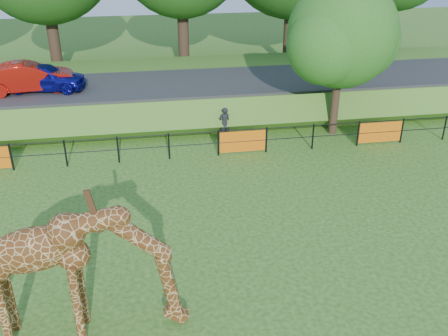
# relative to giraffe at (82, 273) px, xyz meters

# --- Properties ---
(ground) EXTENTS (90.00, 90.00, 0.00)m
(ground) POSITION_rel_giraffe_xyz_m (2.51, 1.19, -1.63)
(ground) COLOR #275816
(ground) RESTS_ON ground
(giraffe) EXTENTS (4.59, 1.06, 3.25)m
(giraffe) POSITION_rel_giraffe_xyz_m (0.00, 0.00, 0.00)
(giraffe) COLOR #592F12
(giraffe) RESTS_ON ground
(perimeter_fence) EXTENTS (28.07, 0.10, 1.10)m
(perimeter_fence) POSITION_rel_giraffe_xyz_m (2.51, 9.19, -1.08)
(perimeter_fence) COLOR black
(perimeter_fence) RESTS_ON ground
(embankment) EXTENTS (40.00, 9.00, 1.30)m
(embankment) POSITION_rel_giraffe_xyz_m (2.51, 16.69, -0.98)
(embankment) COLOR #275816
(embankment) RESTS_ON ground
(road) EXTENTS (40.00, 5.00, 0.12)m
(road) POSITION_rel_giraffe_xyz_m (2.51, 15.19, -0.27)
(road) COLOR #2C2C2E
(road) RESTS_ON embankment
(car_blue) EXTENTS (4.05, 2.18, 1.31)m
(car_blue) POSITION_rel_giraffe_xyz_m (-2.91, 14.88, 0.45)
(car_blue) COLOR #13139B
(car_blue) RESTS_ON road
(car_red) EXTENTS (4.37, 2.07, 1.38)m
(car_red) POSITION_rel_giraffe_xyz_m (-3.57, 14.84, 0.49)
(car_red) COLOR #B9150D
(car_red) RESTS_ON road
(visitor) EXTENTS (0.56, 0.42, 1.39)m
(visitor) POSITION_rel_giraffe_xyz_m (5.08, 11.06, -0.93)
(visitor) COLOR black
(visitor) RESTS_ON ground
(tree_east) EXTENTS (5.40, 4.71, 6.76)m
(tree_east) POSITION_rel_giraffe_xyz_m (10.10, 10.83, 2.65)
(tree_east) COLOR #322216
(tree_east) RESTS_ON ground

